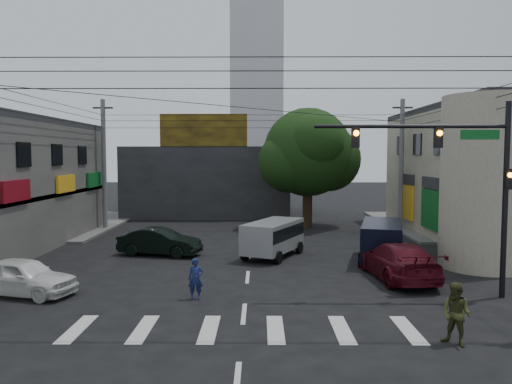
{
  "coord_description": "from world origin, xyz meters",
  "views": [
    {
      "loc": [
        0.53,
        -19.2,
        5.23
      ],
      "look_at": [
        0.35,
        4.0,
        3.55
      ],
      "focal_mm": 35.0,
      "sensor_mm": 36.0,
      "label": 1
    }
  ],
  "objects_px": {
    "dark_sedan": "(160,242)",
    "maroon_sedan": "(398,261)",
    "traffic_officer": "(196,279)",
    "pedestrian_olive": "(456,314)",
    "white_compact": "(23,277)",
    "traffic_gantry": "(460,167)",
    "navy_van": "(382,242)",
    "utility_pole_far_right": "(401,165)",
    "street_tree": "(308,153)",
    "silver_minivan": "(273,239)",
    "utility_pole_far_left": "(104,165)"
  },
  "relations": [
    {
      "from": "dark_sedan",
      "to": "maroon_sedan",
      "type": "xyz_separation_m",
      "value": [
        11.13,
        -4.98,
        0.07
      ]
    },
    {
      "from": "traffic_officer",
      "to": "pedestrian_olive",
      "type": "relative_size",
      "value": 0.86
    },
    {
      "from": "white_compact",
      "to": "traffic_gantry",
      "type": "bearing_deg",
      "value": -75.02
    },
    {
      "from": "navy_van",
      "to": "utility_pole_far_right",
      "type": "bearing_deg",
      "value": -5.77
    },
    {
      "from": "street_tree",
      "to": "utility_pole_far_right",
      "type": "distance_m",
      "value": 6.63
    },
    {
      "from": "maroon_sedan",
      "to": "utility_pole_far_right",
      "type": "bearing_deg",
      "value": -112.13
    },
    {
      "from": "traffic_gantry",
      "to": "utility_pole_far_right",
      "type": "xyz_separation_m",
      "value": [
        2.68,
        17.0,
        -0.23
      ]
    },
    {
      "from": "navy_van",
      "to": "traffic_gantry",
      "type": "bearing_deg",
      "value": -154.45
    },
    {
      "from": "traffic_gantry",
      "to": "dark_sedan",
      "type": "xyz_separation_m",
      "value": [
        -12.56,
        7.75,
        -4.12
      ]
    },
    {
      "from": "pedestrian_olive",
      "to": "dark_sedan",
      "type": "bearing_deg",
      "value": 176.07
    },
    {
      "from": "street_tree",
      "to": "utility_pole_far_right",
      "type": "xyz_separation_m",
      "value": [
        6.5,
        -1.0,
        -0.87
      ]
    },
    {
      "from": "white_compact",
      "to": "silver_minivan",
      "type": "relative_size",
      "value": 0.95
    },
    {
      "from": "utility_pole_far_left",
      "to": "traffic_officer",
      "type": "distance_m",
      "value": 19.75
    },
    {
      "from": "pedestrian_olive",
      "to": "navy_van",
      "type": "bearing_deg",
      "value": 132.17
    },
    {
      "from": "traffic_officer",
      "to": "silver_minivan",
      "type": "bearing_deg",
      "value": 63.67
    },
    {
      "from": "utility_pole_far_right",
      "to": "white_compact",
      "type": "height_order",
      "value": "utility_pole_far_right"
    },
    {
      "from": "utility_pole_far_right",
      "to": "navy_van",
      "type": "xyz_separation_m",
      "value": [
        -3.92,
        -10.66,
        -3.63
      ]
    },
    {
      "from": "maroon_sedan",
      "to": "navy_van",
      "type": "bearing_deg",
      "value": -99.0
    },
    {
      "from": "utility_pole_far_left",
      "to": "utility_pole_far_right",
      "type": "height_order",
      "value": "same"
    },
    {
      "from": "traffic_gantry",
      "to": "silver_minivan",
      "type": "distance_m",
      "value": 10.64
    },
    {
      "from": "navy_van",
      "to": "traffic_officer",
      "type": "relative_size",
      "value": 3.41
    },
    {
      "from": "navy_van",
      "to": "traffic_officer",
      "type": "bearing_deg",
      "value": 142.86
    },
    {
      "from": "silver_minivan",
      "to": "maroon_sedan",
      "type": "bearing_deg",
      "value": -106.77
    },
    {
      "from": "traffic_gantry",
      "to": "traffic_officer",
      "type": "bearing_deg",
      "value": -178.12
    },
    {
      "from": "traffic_officer",
      "to": "pedestrian_olive",
      "type": "bearing_deg",
      "value": -34.21
    },
    {
      "from": "dark_sedan",
      "to": "pedestrian_olive",
      "type": "bearing_deg",
      "value": -126.32
    },
    {
      "from": "utility_pole_far_left",
      "to": "maroon_sedan",
      "type": "distance_m",
      "value": 22.42
    },
    {
      "from": "dark_sedan",
      "to": "silver_minivan",
      "type": "distance_m",
      "value": 5.97
    },
    {
      "from": "street_tree",
      "to": "dark_sedan",
      "type": "bearing_deg",
      "value": -130.43
    },
    {
      "from": "white_compact",
      "to": "maroon_sedan",
      "type": "relative_size",
      "value": 0.8
    },
    {
      "from": "utility_pole_far_right",
      "to": "pedestrian_olive",
      "type": "bearing_deg",
      "value": -101.83
    },
    {
      "from": "dark_sedan",
      "to": "pedestrian_olive",
      "type": "relative_size",
      "value": 2.6
    },
    {
      "from": "white_compact",
      "to": "silver_minivan",
      "type": "distance_m",
      "value": 12.0
    },
    {
      "from": "dark_sedan",
      "to": "traffic_gantry",
      "type": "bearing_deg",
      "value": -108.67
    },
    {
      "from": "street_tree",
      "to": "dark_sedan",
      "type": "height_order",
      "value": "street_tree"
    },
    {
      "from": "silver_minivan",
      "to": "pedestrian_olive",
      "type": "bearing_deg",
      "value": -133.67
    },
    {
      "from": "navy_van",
      "to": "maroon_sedan",
      "type": "bearing_deg",
      "value": -168.55
    },
    {
      "from": "street_tree",
      "to": "navy_van",
      "type": "xyz_separation_m",
      "value": [
        2.58,
        -11.66,
        -4.5
      ]
    },
    {
      "from": "white_compact",
      "to": "pedestrian_olive",
      "type": "bearing_deg",
      "value": -93.15
    },
    {
      "from": "white_compact",
      "to": "silver_minivan",
      "type": "bearing_deg",
      "value": -37.58
    },
    {
      "from": "maroon_sedan",
      "to": "white_compact",
      "type": "bearing_deg",
      "value": 3.89
    },
    {
      "from": "traffic_gantry",
      "to": "white_compact",
      "type": "bearing_deg",
      "value": 179.36
    },
    {
      "from": "traffic_officer",
      "to": "utility_pole_far_left",
      "type": "bearing_deg",
      "value": 111.83
    },
    {
      "from": "traffic_gantry",
      "to": "navy_van",
      "type": "height_order",
      "value": "traffic_gantry"
    },
    {
      "from": "traffic_officer",
      "to": "utility_pole_far_right",
      "type": "bearing_deg",
      "value": 49.78
    },
    {
      "from": "white_compact",
      "to": "pedestrian_olive",
      "type": "relative_size",
      "value": 2.53
    },
    {
      "from": "street_tree",
      "to": "white_compact",
      "type": "bearing_deg",
      "value": -124.8
    },
    {
      "from": "maroon_sedan",
      "to": "navy_van",
      "type": "xyz_separation_m",
      "value": [
        0.19,
        3.58,
        0.19
      ]
    },
    {
      "from": "traffic_gantry",
      "to": "utility_pole_far_left",
      "type": "relative_size",
      "value": 0.78
    },
    {
      "from": "utility_pole_far_left",
      "to": "utility_pole_far_right",
      "type": "xyz_separation_m",
      "value": [
        21.0,
        0.0,
        0.0
      ]
    }
  ]
}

